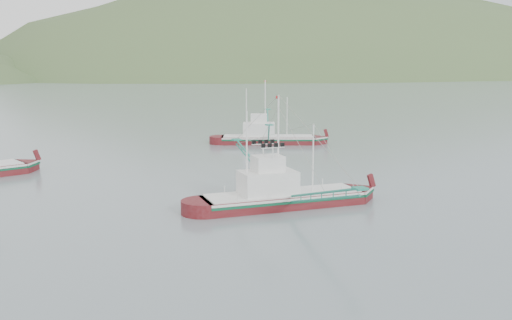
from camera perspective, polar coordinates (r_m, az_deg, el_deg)
name	(u,v)px	position (r m, az deg, el deg)	size (l,w,h in m)	color
ground	(287,215)	(42.57, 3.09, -5.50)	(1200.00, 1200.00, 0.00)	slate
main_boat	(280,190)	(44.67, 2.46, -2.99)	(12.97, 23.28, 9.42)	#520D11
bg_boat_right	(267,130)	(79.68, 1.16, 3.01)	(13.37, 22.57, 9.57)	#520D11
headland_right	(321,76)	(533.58, 6.55, 8.37)	(684.00, 432.00, 306.00)	#425B2F
ridge_distant	(71,75)	(599.07, -18.02, 8.10)	(960.00, 400.00, 240.00)	slate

